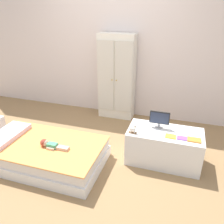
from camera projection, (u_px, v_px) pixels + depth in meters
ground_plane at (83, 156)px, 3.21m from camera, size 10.00×10.00×0.02m
back_wall at (116, 42)px, 3.98m from camera, size 6.40×0.05×2.70m
bed at (45, 153)px, 3.02m from camera, size 1.55×0.90×0.30m
pillow at (7, 135)px, 3.09m from camera, size 0.32×0.64×0.06m
doll at (49, 144)px, 2.87m from camera, size 0.39×0.13×0.10m
wardrobe at (117, 77)px, 4.05m from camera, size 0.64×0.31×1.52m
tv_stand at (164, 147)px, 3.01m from camera, size 0.96×0.49×0.47m
tv_monitor at (160, 119)px, 2.95m from camera, size 0.26×0.10×0.23m
rocking_horse_toy at (133, 129)px, 2.85m from camera, size 0.10×0.04×0.12m
book_yellow at (171, 136)px, 2.79m from camera, size 0.13×0.10×0.01m
book_purple at (182, 138)px, 2.75m from camera, size 0.13×0.09×0.01m
book_orange at (194, 140)px, 2.71m from camera, size 0.16×0.11×0.02m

